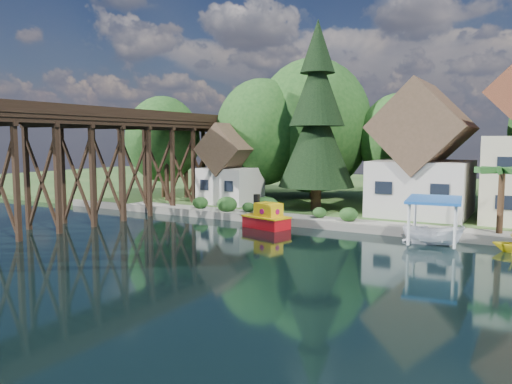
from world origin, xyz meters
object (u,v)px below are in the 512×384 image
(trestle_bridge, at_px, (124,156))
(palm_tree, at_px, (502,172))
(conifer, at_px, (317,119))
(shed, at_px, (231,169))
(boat_white_a, at_px, (428,236))
(tugboat, at_px, (267,218))
(boat_canopy, at_px, (433,225))
(house_left, at_px, (423,159))

(trestle_bridge, distance_m, palm_tree, 29.71)
(conifer, bearing_deg, palm_tree, -18.10)
(shed, height_order, palm_tree, shed)
(conifer, distance_m, boat_white_a, 15.77)
(shed, height_order, tugboat, shed)
(tugboat, xyz_separation_m, boat_white_a, (11.73, 0.82, -0.41))
(shed, distance_m, tugboat, 12.31)
(palm_tree, distance_m, boat_white_a, 6.39)
(shed, relative_size, boat_canopy, 1.55)
(house_left, distance_m, conifer, 9.65)
(boat_white_a, bearing_deg, tugboat, 112.83)
(trestle_bridge, bearing_deg, boat_canopy, 2.12)
(house_left, relative_size, palm_tree, 2.34)
(boat_white_a, xyz_separation_m, boat_canopy, (0.48, -0.91, 0.94))
(trestle_bridge, xyz_separation_m, tugboat, (13.58, 1.05, -4.58))
(shed, relative_size, tugboat, 1.99)
(trestle_bridge, bearing_deg, boat_white_a, 4.22)
(palm_tree, relative_size, boat_canopy, 0.93)
(house_left, height_order, boat_white_a, house_left)
(trestle_bridge, distance_m, tugboat, 14.36)
(palm_tree, height_order, tugboat, palm_tree)
(trestle_bridge, distance_m, boat_canopy, 26.12)
(shed, xyz_separation_m, boat_white_a, (20.31, -7.46, -3.47))
(trestle_bridge, xyz_separation_m, boat_white_a, (25.31, 1.87, -4.99))
(conifer, height_order, boat_white_a, conifer)
(shed, height_order, conifer, conifer)
(trestle_bridge, distance_m, shed, 10.69)
(trestle_bridge, relative_size, house_left, 4.01)
(shed, relative_size, boat_white_a, 2.27)
(shed, distance_m, conifer, 10.24)
(conifer, bearing_deg, house_left, 9.45)
(shed, distance_m, boat_canopy, 22.56)
(conifer, bearing_deg, trestle_bridge, -146.45)
(trestle_bridge, relative_size, boat_white_a, 12.76)
(palm_tree, bearing_deg, boat_canopy, -136.65)
(trestle_bridge, relative_size, shed, 5.63)
(conifer, relative_size, boat_white_a, 4.82)
(tugboat, bearing_deg, boat_white_a, 4.00)
(shed, xyz_separation_m, conifer, (9.09, 0.02, 4.71))
(conifer, distance_m, tugboat, 11.37)
(shed, bearing_deg, palm_tree, -11.55)
(palm_tree, bearing_deg, trestle_bridge, -171.59)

